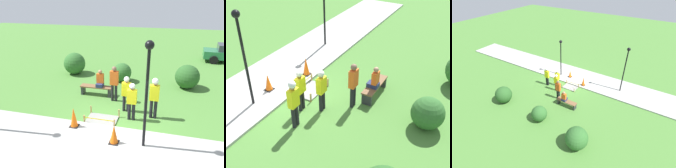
% 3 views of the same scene
% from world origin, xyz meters
% --- Properties ---
extents(ground_plane, '(60.00, 60.00, 0.00)m').
position_xyz_m(ground_plane, '(0.00, 0.00, 0.00)').
color(ground_plane, '#477A33').
extents(sidewalk, '(28.00, 3.15, 0.10)m').
position_xyz_m(sidewalk, '(0.00, -1.57, 0.05)').
color(sidewalk, '#9E9E99').
rests_on(sidewalk, ground_plane).
extents(wet_concrete_patch, '(1.33, 0.88, 0.38)m').
position_xyz_m(wet_concrete_patch, '(-0.80, 0.47, 0.04)').
color(wet_concrete_patch, gray).
rests_on(wet_concrete_patch, ground_plane).
extents(traffic_cone_near_patch, '(0.34, 0.34, 0.82)m').
position_xyz_m(traffic_cone_near_patch, '(-1.69, -0.39, 0.50)').
color(traffic_cone_near_patch, black).
rests_on(traffic_cone_near_patch, sidewalk).
extents(traffic_cone_far_patch, '(0.34, 0.34, 0.71)m').
position_xyz_m(traffic_cone_far_patch, '(0.09, -1.02, 0.45)').
color(traffic_cone_far_patch, black).
rests_on(traffic_cone_far_patch, sidewalk).
extents(park_bench, '(1.68, 0.44, 0.51)m').
position_xyz_m(park_bench, '(-1.84, 2.84, 0.35)').
color(park_bench, '#2D2D33').
rests_on(park_bench, ground_plane).
extents(person_seated_on_bench, '(0.36, 0.44, 0.89)m').
position_xyz_m(person_seated_on_bench, '(-1.64, 2.89, 0.86)').
color(person_seated_on_bench, navy).
rests_on(person_seated_on_bench, park_bench).
extents(worker_supervisor, '(0.40, 0.24, 1.66)m').
position_xyz_m(worker_supervisor, '(0.38, 0.84, 0.98)').
color(worker_supervisor, black).
rests_on(worker_supervisor, ground_plane).
extents(worker_assistant, '(0.40, 0.26, 1.83)m').
position_xyz_m(worker_assistant, '(1.26, 1.22, 1.10)').
color(worker_assistant, black).
rests_on(worker_assistant, ground_plane).
extents(worker_trainee, '(0.40, 0.24, 1.68)m').
position_xyz_m(worker_trainee, '(0.01, 1.52, 0.99)').
color(worker_trainee, black).
rests_on(worker_trainee, ground_plane).
extents(bystander_in_orange_shirt, '(0.40, 0.24, 1.81)m').
position_xyz_m(bystander_in_orange_shirt, '(-0.76, 2.41, 1.03)').
color(bystander_in_orange_shirt, black).
rests_on(bystander_in_orange_shirt, ground_plane).
extents(lamppost_near, '(0.28, 0.28, 3.65)m').
position_xyz_m(lamppost_near, '(1.11, -0.91, 2.51)').
color(lamppost_near, black).
rests_on(lamppost_near, sidewalk).
extents(shrub_rounded_near, '(1.14, 1.14, 1.14)m').
position_xyz_m(shrub_rounded_near, '(-0.95, 5.16, 0.57)').
color(shrub_rounded_near, '#2D6028').
rests_on(shrub_rounded_near, ground_plane).
extents(shrub_rounded_mid, '(1.43, 1.43, 1.43)m').
position_xyz_m(shrub_rounded_mid, '(-4.32, 5.74, 0.72)').
color(shrub_rounded_mid, '#2D6028').
rests_on(shrub_rounded_mid, ground_plane).
extents(shrub_rounded_far, '(1.35, 1.35, 1.35)m').
position_xyz_m(shrub_rounded_far, '(2.83, 5.05, 0.68)').
color(shrub_rounded_far, '#285623').
rests_on(shrub_rounded_far, ground_plane).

